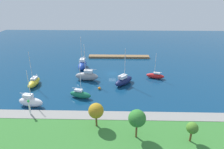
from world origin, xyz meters
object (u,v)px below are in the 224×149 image
object	(u,v)px
sailboat_green_off_beacon	(80,94)
sailboat_navy_inner_mooring	(124,80)
park_tree_east	(96,111)
sailboat_yellow_far_south	(34,82)
park_tree_west	(192,128)
mooring_buoy_orange	(99,88)
park_tree_midwest	(137,118)
sailboat_blue_mid_basin	(82,65)
sailboat_white_lone_south	(31,101)
sailboat_red_outer_mooring	(155,76)
pier_dock	(119,57)
harbor_beacon	(29,106)
sailboat_gray_along_channel	(87,76)

from	to	relation	value
sailboat_green_off_beacon	sailboat_navy_inner_mooring	distance (m)	14.86
park_tree_east	sailboat_yellow_far_south	bearing A→B (deg)	-43.96
sailboat_navy_inner_mooring	park_tree_east	bearing A→B (deg)	-155.39
park_tree_west	mooring_buoy_orange	world-z (taller)	park_tree_west
park_tree_midwest	sailboat_navy_inner_mooring	world-z (taller)	sailboat_navy_inner_mooring
park_tree_midwest	mooring_buoy_orange	world-z (taller)	park_tree_midwest
sailboat_blue_mid_basin	sailboat_white_lone_south	distance (m)	27.95
sailboat_red_outer_mooring	park_tree_east	bearing A→B (deg)	73.22
pier_dock	park_tree_west	size ratio (longest dim) A/B	6.34
pier_dock	sailboat_red_outer_mooring	distance (m)	24.75
sailboat_blue_mid_basin	sailboat_white_lone_south	world-z (taller)	sailboat_blue_mid_basin
park_tree_midwest	park_tree_west	distance (m)	10.20
sailboat_yellow_far_south	sailboat_white_lone_south	size ratio (longest dim) A/B	1.14
park_tree_east	park_tree_west	bearing A→B (deg)	167.21
sailboat_white_lone_south	pier_dock	bearing A→B (deg)	70.07
park_tree_midwest	sailboat_blue_mid_basin	xyz separation A→B (m)	(16.75, -38.54, -3.83)
park_tree_midwest	sailboat_navy_inner_mooring	size ratio (longest dim) A/B	0.53
harbor_beacon	park_tree_west	xyz separation A→B (m)	(-33.55, 7.80, 0.75)
park_tree_midwest	sailboat_red_outer_mooring	world-z (taller)	sailboat_red_outer_mooring
park_tree_west	sailboat_yellow_far_south	distance (m)	46.54
harbor_beacon	sailboat_gray_along_channel	world-z (taller)	sailboat_gray_along_channel
harbor_beacon	sailboat_navy_inner_mooring	bearing A→B (deg)	-139.76
park_tree_west	park_tree_east	bearing A→B (deg)	-12.79
sailboat_green_off_beacon	sailboat_navy_inner_mooring	bearing A→B (deg)	51.34
park_tree_east	mooring_buoy_orange	xyz separation A→B (m)	(1.00, -18.38, -4.30)
pier_dock	sailboat_white_lone_south	xyz separation A→B (m)	(22.47, 39.92, 0.97)
park_tree_midwest	park_tree_east	distance (m)	8.65
sailboat_yellow_far_south	sailboat_navy_inner_mooring	distance (m)	27.63
sailboat_red_outer_mooring	mooring_buoy_orange	size ratio (longest dim) A/B	10.46
sailboat_yellow_far_south	sailboat_navy_inner_mooring	xyz separation A→B (m)	(-27.58, -1.57, 0.20)
park_tree_east	park_tree_midwest	bearing A→B (deg)	157.91
sailboat_white_lone_south	sailboat_navy_inner_mooring	world-z (taller)	sailboat_navy_inner_mooring
sailboat_green_off_beacon	mooring_buoy_orange	bearing A→B (deg)	61.73
sailboat_red_outer_mooring	sailboat_navy_inner_mooring	distance (m)	11.75
park_tree_east	sailboat_navy_inner_mooring	size ratio (longest dim) A/B	0.46
pier_dock	sailboat_green_off_beacon	distance (m)	36.87
park_tree_midwest	mooring_buoy_orange	distance (m)	23.94
sailboat_red_outer_mooring	sailboat_navy_inner_mooring	size ratio (longest dim) A/B	0.76
harbor_beacon	park_tree_east	bearing A→B (deg)	166.55
sailboat_green_off_beacon	sailboat_white_lone_south	world-z (taller)	sailboat_green_off_beacon
park_tree_west	sailboat_navy_inner_mooring	xyz separation A→B (m)	(11.79, -26.21, -2.71)
sailboat_navy_inner_mooring	park_tree_west	bearing A→B (deg)	-115.33
park_tree_west	sailboat_gray_along_channel	xyz separation A→B (m)	(23.65, -29.01, -2.50)
sailboat_red_outer_mooring	sailboat_yellow_far_south	size ratio (longest dim) A/B	0.77
pier_dock	sailboat_navy_inner_mooring	bearing A→B (deg)	92.87
park_tree_midwest	sailboat_yellow_far_south	size ratio (longest dim) A/B	0.54
park_tree_west	park_tree_east	size ratio (longest dim) A/B	0.78
pier_dock	park_tree_west	distance (m)	54.51
park_tree_west	park_tree_midwest	bearing A→B (deg)	-4.86
pier_dock	park_tree_west	world-z (taller)	park_tree_west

